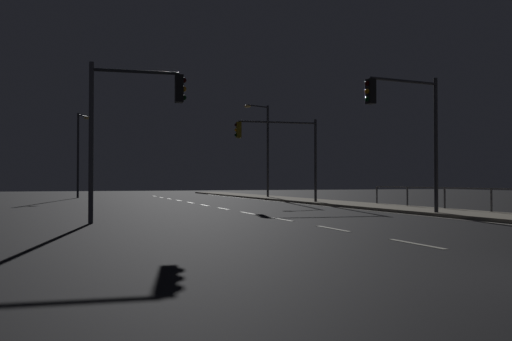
% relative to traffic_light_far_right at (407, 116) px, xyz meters
% --- Properties ---
extents(ground_plane, '(112.00, 112.00, 0.00)m').
position_rel_traffic_light_far_right_xyz_m(ground_plane, '(-5.20, 4.75, -3.96)').
color(ground_plane, black).
rests_on(ground_plane, ground).
extents(sidewalk_right, '(2.99, 77.00, 0.14)m').
position_rel_traffic_light_far_right_xyz_m(sidewalk_right, '(2.61, 4.75, -3.89)').
color(sidewalk_right, '#9E937F').
rests_on(sidewalk_right, ground).
extents(lane_markings_center, '(0.14, 50.00, 0.01)m').
position_rel_traffic_light_far_right_xyz_m(lane_markings_center, '(-5.20, 8.25, -3.95)').
color(lane_markings_center, silver).
rests_on(lane_markings_center, ground).
extents(lane_edge_line, '(0.14, 53.00, 0.01)m').
position_rel_traffic_light_far_right_xyz_m(lane_edge_line, '(0.86, 9.75, -3.95)').
color(lane_edge_line, silver).
rests_on(lane_edge_line, ground).
extents(traffic_light_far_right, '(3.52, 0.54, 5.46)m').
position_rel_traffic_light_far_right_xyz_m(traffic_light_far_right, '(0.00, 0.00, 0.00)').
color(traffic_light_far_right, '#38383D').
rests_on(traffic_light_far_right, sidewalk_right).
extents(traffic_light_near_left, '(3.21, 0.54, 5.36)m').
position_rel_traffic_light_far_right_xyz_m(traffic_light_near_left, '(-10.53, 0.47, -0.22)').
color(traffic_light_near_left, '#4C4C51').
rests_on(traffic_light_near_left, ground).
extents(traffic_light_far_center, '(5.19, 0.64, 5.09)m').
position_rel_traffic_light_far_right_xyz_m(traffic_light_far_center, '(-0.59, 12.12, -0.16)').
color(traffic_light_far_center, '#38383D').
rests_on(traffic_light_far_center, sidewalk_right).
extents(street_lamp_across_street, '(2.37, 1.03, 7.44)m').
position_rel_traffic_light_far_right_xyz_m(street_lamp_across_street, '(2.17, 22.50, 0.69)').
color(street_lamp_across_street, '#38383D').
rests_on(street_lamp_across_street, sidewalk_right).
extents(street_lamp_corner, '(1.09, 1.37, 7.11)m').
position_rel_traffic_light_far_right_xyz_m(street_lamp_corner, '(-11.92, 29.15, 0.30)').
color(street_lamp_corner, '#38383D').
rests_on(street_lamp_corner, ground).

